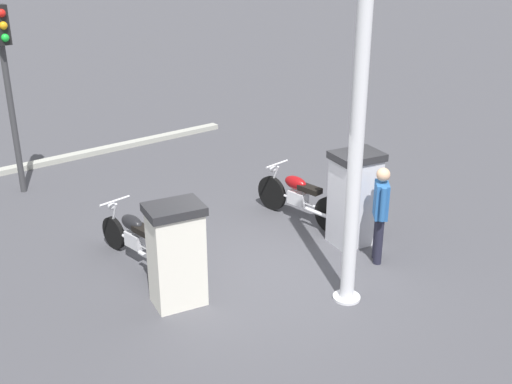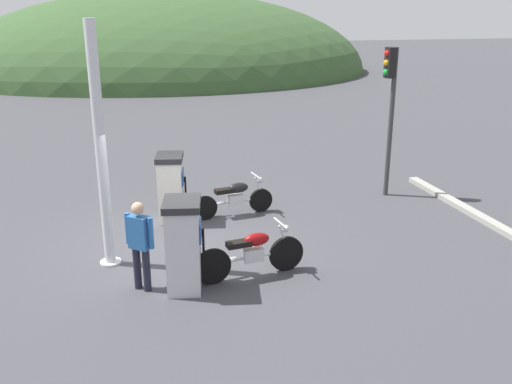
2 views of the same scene
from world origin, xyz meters
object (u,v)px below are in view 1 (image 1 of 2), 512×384
object	(u,v)px
fuel_pump_near	(354,198)
motorcycle_near_pump	(299,197)
attendant_person	(380,209)
motorcycle_far_pump	(136,237)
roadside_traffic_light	(7,69)
canopy_support_pole	(355,158)
fuel_pump_far	(176,254)

from	to	relation	value
fuel_pump_near	motorcycle_near_pump	xyz separation A→B (m)	(1.22, 0.20, -0.36)
motorcycle_near_pump	attendant_person	distance (m)	1.99
motorcycle_near_pump	motorcycle_far_pump	xyz separation A→B (m)	(0.23, 3.11, -0.03)
attendant_person	roadside_traffic_light	world-z (taller)	roadside_traffic_light
roadside_traffic_light	canopy_support_pole	distance (m)	7.25
canopy_support_pole	fuel_pump_near	bearing A→B (deg)	-44.80
motorcycle_far_pump	motorcycle_near_pump	bearing A→B (deg)	-94.15
fuel_pump_near	fuel_pump_far	xyz separation A→B (m)	(0.00, 3.35, -0.05)
fuel_pump_far	roadside_traffic_light	size ratio (longest dim) A/B	0.41
motorcycle_far_pump	attendant_person	distance (m)	3.89
motorcycle_far_pump	roadside_traffic_light	bearing A→B (deg)	9.44
fuel_pump_near	roadside_traffic_light	size ratio (longest dim) A/B	0.44
fuel_pump_far	motorcycle_far_pump	world-z (taller)	fuel_pump_far
fuel_pump_far	canopy_support_pole	xyz separation A→B (m)	(-1.30, -2.05, 1.38)
roadside_traffic_light	motorcycle_near_pump	bearing A→B (deg)	-138.06
canopy_support_pole	fuel_pump_far	bearing A→B (deg)	57.52
motorcycle_far_pump	canopy_support_pole	world-z (taller)	canopy_support_pole
fuel_pump_near	canopy_support_pole	world-z (taller)	canopy_support_pole
roadside_traffic_light	fuel_pump_near	bearing A→B (deg)	-143.70
motorcycle_far_pump	attendant_person	xyz separation A→B (m)	(-2.16, -3.20, 0.48)
motorcycle_near_pump	motorcycle_far_pump	bearing A→B (deg)	85.85
fuel_pump_far	motorcycle_near_pump	size ratio (longest dim) A/B	0.74
fuel_pump_far	attendant_person	world-z (taller)	attendant_person
fuel_pump_near	attendant_person	distance (m)	0.73
motorcycle_far_pump	attendant_person	world-z (taller)	attendant_person
fuel_pump_far	attendant_person	xyz separation A→B (m)	(-0.72, -3.23, 0.13)
fuel_pump_far	motorcycle_near_pump	distance (m)	3.38
fuel_pump_far	canopy_support_pole	bearing A→B (deg)	-122.48
attendant_person	canopy_support_pole	xyz separation A→B (m)	(-0.59, 1.18, 1.25)
fuel_pump_near	canopy_support_pole	xyz separation A→B (m)	(-1.30, 1.30, 1.34)
fuel_pump_near	fuel_pump_far	bearing A→B (deg)	90.00
fuel_pump_far	attendant_person	size ratio (longest dim) A/B	0.96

